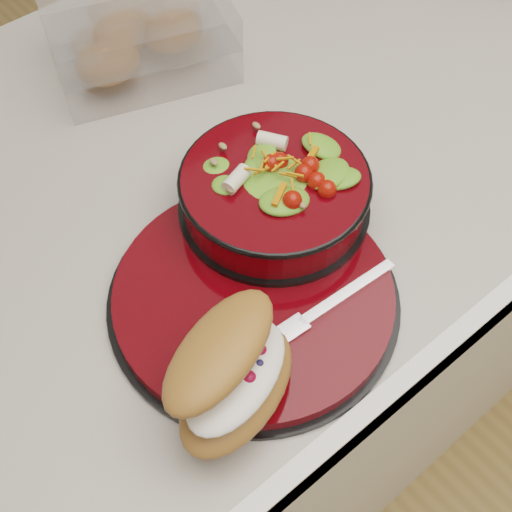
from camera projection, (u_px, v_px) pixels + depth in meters
island_counter at (287, 287)px, 1.27m from camera, size 1.24×0.74×0.90m
dinner_plate at (255, 296)px, 0.71m from camera, size 0.30×0.30×0.02m
salad_bowl at (275, 188)px, 0.74m from camera, size 0.21×0.21×0.09m
croissant at (232, 373)px, 0.61m from camera, size 0.16×0.13×0.09m
fork at (331, 303)px, 0.70m from camera, size 0.15×0.02×0.00m
pastry_box at (139, 36)px, 0.90m from camera, size 0.26×0.22×0.09m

